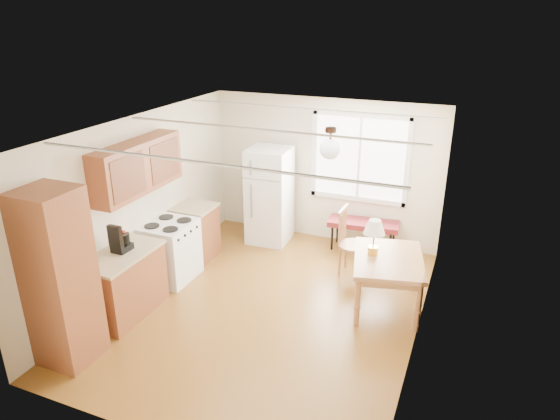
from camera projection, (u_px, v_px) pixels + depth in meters
The scene contains 11 objects.
room_shell at pixel (266, 224), 6.45m from camera, with size 4.60×5.60×2.62m.
kitchen_run at pixel (130, 250), 6.67m from camera, with size 0.65×3.40×2.20m.
window_unit at pixel (360, 158), 8.25m from camera, with size 1.64×0.05×1.51m.
pendant_light at pixel (330, 148), 6.18m from camera, with size 0.26×0.26×0.40m.
refrigerator at pixel (269, 196), 8.64m from camera, with size 0.72×0.74×1.68m.
bench at pixel (364, 225), 8.36m from camera, with size 1.21×0.54×0.54m.
dining_table at pixel (388, 265), 6.70m from camera, with size 1.15×1.37×0.75m.
chair at pixel (348, 237), 7.61m from camera, with size 0.46×0.46×1.06m.
table_lamp at pixel (374, 230), 6.62m from camera, with size 0.29×0.29×0.50m.
coffee_maker at pixel (120, 241), 6.45m from camera, with size 0.20×0.26×0.39m.
kettle at pixel (125, 240), 6.58m from camera, with size 0.13×0.13×0.24m.
Camera 1 is at (2.42, -5.41, 3.82)m, focal length 32.00 mm.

